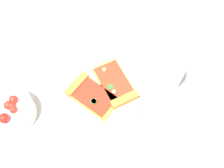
{
  "coord_description": "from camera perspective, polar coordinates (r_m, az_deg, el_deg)",
  "views": [
    {
      "loc": [
        -0.18,
        -0.29,
        0.67
      ],
      "look_at": [
        0.03,
        -0.03,
        0.03
      ],
      "focal_mm": 44.69,
      "sensor_mm": 36.0,
      "label": 1
    }
  ],
  "objects": [
    {
      "name": "ground_plane",
      "position": [
        0.75,
        -3.26,
        -0.67
      ],
      "size": [
        2.4,
        2.4,
        0.0
      ],
      "primitive_type": "plane",
      "color": "beige",
      "rests_on": "ground"
    },
    {
      "name": "plate",
      "position": [
        0.74,
        -2.48,
        -1.37
      ],
      "size": [
        0.23,
        0.23,
        0.01
      ],
      "primitive_type": "cylinder",
      "color": "silver",
      "rests_on": "ground_plane"
    },
    {
      "name": "pizza_slice_near",
      "position": [
        0.73,
        0.84,
        -0.28
      ],
      "size": [
        0.1,
        0.15,
        0.02
      ],
      "color": "#E5B256",
      "rests_on": "plate"
    },
    {
      "name": "pizza_slice_far",
      "position": [
        0.72,
        -4.52,
        -2.05
      ],
      "size": [
        0.11,
        0.14,
        0.02
      ],
      "color": "gold",
      "rests_on": "plate"
    },
    {
      "name": "salad_bowl",
      "position": [
        0.73,
        -19.91,
        -5.03
      ],
      "size": [
        0.11,
        0.11,
        0.07
      ],
      "color": "white",
      "rests_on": "ground_plane"
    },
    {
      "name": "soda_glass",
      "position": [
        0.72,
        11.42,
        2.53
      ],
      "size": [
        0.08,
        0.08,
        0.13
      ],
      "color": "silver",
      "rests_on": "ground_plane"
    },
    {
      "name": "paper_napkin",
      "position": [
        0.87,
        -1.76,
        12.25
      ],
      "size": [
        0.15,
        0.14,
        0.0
      ],
      "primitive_type": "cube",
      "rotation": [
        0.0,
        0.0,
        0.12
      ],
      "color": "silver",
      "rests_on": "ground_plane"
    },
    {
      "name": "pepper_shaker",
      "position": [
        0.68,
        14.4,
        -12.24
      ],
      "size": [
        0.03,
        0.03,
        0.07
      ],
      "color": "silver",
      "rests_on": "ground_plane"
    }
  ]
}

